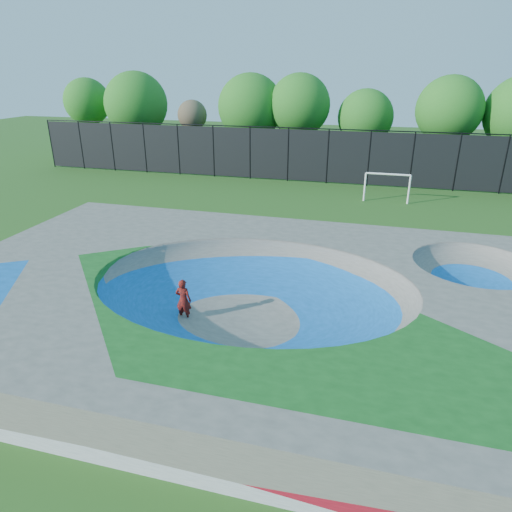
{
  "coord_description": "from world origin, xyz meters",
  "views": [
    {
      "loc": [
        3.73,
        -13.36,
        8.09
      ],
      "look_at": [
        -0.67,
        3.0,
        1.1
      ],
      "focal_mm": 32.0,
      "sensor_mm": 36.0,
      "label": 1
    }
  ],
  "objects": [
    {
      "name": "skateboard",
      "position": [
        -2.25,
        -0.69,
        0.03
      ],
      "size": [
        0.79,
        0.25,
        0.05
      ],
      "primitive_type": "cube",
      "rotation": [
        0.0,
        0.0,
        -0.04
      ],
      "color": "black",
      "rests_on": "ground"
    },
    {
      "name": "skater",
      "position": [
        -2.25,
        -0.69,
        0.77
      ],
      "size": [
        0.57,
        0.38,
        1.54
      ],
      "primitive_type": "imported",
      "rotation": [
        0.0,
        0.0,
        3.11
      ],
      "color": "red",
      "rests_on": "ground"
    },
    {
      "name": "ground",
      "position": [
        0.0,
        0.0,
        0.0
      ],
      "size": [
        120.0,
        120.0,
        0.0
      ],
      "primitive_type": "plane",
      "color": "#225016",
      "rests_on": "ground"
    },
    {
      "name": "treeline",
      "position": [
        1.52,
        26.12,
        4.99
      ],
      "size": [
        52.31,
        6.72,
        7.93
      ],
      "color": "#4F3827",
      "rests_on": "ground"
    },
    {
      "name": "soccer_goal",
      "position": [
        4.38,
        16.68,
        1.31
      ],
      "size": [
        2.88,
        0.12,
        1.9
      ],
      "color": "white",
      "rests_on": "ground"
    },
    {
      "name": "fence",
      "position": [
        0.0,
        21.0,
        2.1
      ],
      "size": [
        48.09,
        0.09,
        4.04
      ],
      "color": "black",
      "rests_on": "ground"
    },
    {
      "name": "skate_deck",
      "position": [
        0.0,
        0.0,
        0.75
      ],
      "size": [
        22.0,
        14.0,
        1.5
      ],
      "primitive_type": "cube",
      "color": "gray",
      "rests_on": "ground"
    }
  ]
}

